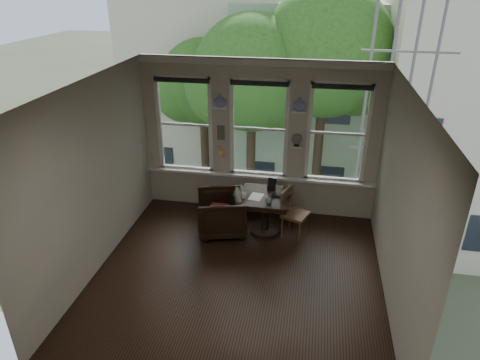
% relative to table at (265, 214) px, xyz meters
% --- Properties ---
extents(ground, '(4.50, 4.50, 0.00)m').
position_rel_table_xyz_m(ground, '(-0.26, -1.37, -0.38)').
color(ground, black).
rests_on(ground, ground).
extents(ceiling, '(4.50, 4.50, 0.00)m').
position_rel_table_xyz_m(ceiling, '(-0.26, -1.37, 2.62)').
color(ceiling, silver).
rests_on(ceiling, ground).
extents(wall_back, '(4.50, 0.00, 4.50)m').
position_rel_table_xyz_m(wall_back, '(-0.26, 0.88, 1.12)').
color(wall_back, beige).
rests_on(wall_back, ground).
extents(wall_front, '(4.50, 0.00, 4.50)m').
position_rel_table_xyz_m(wall_front, '(-0.26, -3.62, 1.12)').
color(wall_front, beige).
rests_on(wall_front, ground).
extents(wall_left, '(0.00, 4.50, 4.50)m').
position_rel_table_xyz_m(wall_left, '(-2.51, -1.37, 1.12)').
color(wall_left, beige).
rests_on(wall_left, ground).
extents(wall_right, '(0.00, 4.50, 4.50)m').
position_rel_table_xyz_m(wall_right, '(1.99, -1.37, 1.12)').
color(wall_right, beige).
rests_on(wall_right, ground).
extents(window_left, '(1.10, 0.12, 1.90)m').
position_rel_table_xyz_m(window_left, '(-1.71, 0.88, 1.32)').
color(window_left, white).
rests_on(window_left, ground).
extents(window_center, '(1.10, 0.12, 1.90)m').
position_rel_table_xyz_m(window_center, '(-0.26, 0.88, 1.32)').
color(window_center, white).
rests_on(window_center, ground).
extents(window_right, '(1.10, 0.12, 1.90)m').
position_rel_table_xyz_m(window_right, '(1.19, 0.88, 1.32)').
color(window_right, white).
rests_on(window_right, ground).
extents(shelf_left, '(0.26, 0.16, 0.03)m').
position_rel_table_xyz_m(shelf_left, '(-0.99, 0.78, 1.73)').
color(shelf_left, white).
rests_on(shelf_left, ground).
extents(shelf_right, '(0.26, 0.16, 0.03)m').
position_rel_table_xyz_m(shelf_right, '(0.46, 0.78, 1.73)').
color(shelf_right, white).
rests_on(shelf_right, ground).
extents(intercom, '(0.14, 0.06, 0.28)m').
position_rel_table_xyz_m(intercom, '(-0.99, 0.81, 1.23)').
color(intercom, '#59544F').
rests_on(intercom, ground).
extents(sticky_notes, '(0.16, 0.01, 0.24)m').
position_rel_table_xyz_m(sticky_notes, '(-0.99, 0.81, 0.88)').
color(sticky_notes, pink).
rests_on(sticky_notes, ground).
extents(desk_fan, '(0.20, 0.20, 0.24)m').
position_rel_table_xyz_m(desk_fan, '(0.46, 0.76, 1.16)').
color(desk_fan, '#59544F').
rests_on(desk_fan, ground).
extents(vase_left, '(0.24, 0.24, 0.25)m').
position_rel_table_xyz_m(vase_left, '(-0.99, 0.78, 1.86)').
color(vase_left, silver).
rests_on(vase_left, shelf_left).
extents(vase_right, '(0.24, 0.24, 0.25)m').
position_rel_table_xyz_m(vase_right, '(0.46, 0.78, 1.86)').
color(vase_right, silver).
rests_on(vase_right, shelf_right).
extents(table, '(0.90, 0.90, 0.75)m').
position_rel_table_xyz_m(table, '(0.00, 0.00, 0.00)').
color(table, black).
rests_on(table, ground).
extents(armchair_left, '(1.05, 1.03, 0.78)m').
position_rel_table_xyz_m(armchair_left, '(-0.79, -0.16, 0.02)').
color(armchair_left, black).
rests_on(armchair_left, ground).
extents(cushion_red, '(0.45, 0.45, 0.06)m').
position_rel_table_xyz_m(cushion_red, '(-0.79, -0.16, 0.08)').
color(cushion_red, maroon).
rests_on(cushion_red, armchair_left).
extents(side_chair_right, '(0.54, 0.54, 0.92)m').
position_rel_table_xyz_m(side_chair_right, '(0.55, -0.07, 0.09)').
color(side_chair_right, '#49341A').
rests_on(side_chair_right, ground).
extents(laptop, '(0.34, 0.23, 0.03)m').
position_rel_table_xyz_m(laptop, '(0.26, -0.01, 0.39)').
color(laptop, black).
rests_on(laptop, table).
extents(mug, '(0.12, 0.12, 0.09)m').
position_rel_table_xyz_m(mug, '(-0.37, -0.15, 0.42)').
color(mug, white).
rests_on(mug, table).
extents(drinking_glass, '(0.15, 0.15, 0.09)m').
position_rel_table_xyz_m(drinking_glass, '(0.09, -0.30, 0.42)').
color(drinking_glass, white).
rests_on(drinking_glass, table).
extents(tablet, '(0.18, 0.12, 0.22)m').
position_rel_table_xyz_m(tablet, '(0.08, 0.26, 0.48)').
color(tablet, black).
rests_on(tablet, table).
extents(papers, '(0.26, 0.33, 0.00)m').
position_rel_table_xyz_m(papers, '(-0.16, -0.08, 0.38)').
color(papers, silver).
rests_on(papers, table).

